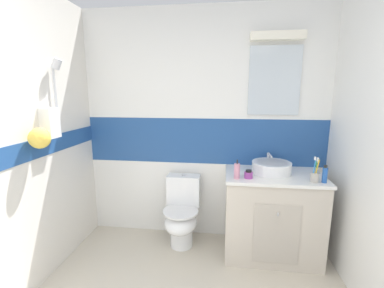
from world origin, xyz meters
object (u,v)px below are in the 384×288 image
at_px(sink_basin, 271,167).
at_px(deodorant_spray_can, 325,175).
at_px(toothbrush_cup, 315,176).
at_px(toilet, 182,214).
at_px(hair_gel_jar, 248,174).
at_px(soap_dispenser, 237,171).

xyz_separation_m(sink_basin, deodorant_spray_can, (0.41, -0.23, 0.01)).
distance_m(sink_basin, toothbrush_cup, 0.41).
distance_m(toilet, hair_gel_jar, 0.88).
relative_size(soap_dispenser, hair_gel_jar, 2.32).
height_order(soap_dispenser, deodorant_spray_can, soap_dispenser).
bearing_deg(toilet, deodorant_spray_can, -10.74).
bearing_deg(soap_dispenser, toilet, 156.98).
relative_size(toilet, toothbrush_cup, 3.27).
distance_m(soap_dispenser, deodorant_spray_can, 0.76).
height_order(toilet, toothbrush_cup, toothbrush_cup).
height_order(toothbrush_cup, deodorant_spray_can, toothbrush_cup).
bearing_deg(deodorant_spray_can, toilet, 169.26).
xyz_separation_m(toothbrush_cup, soap_dispenser, (-0.68, 0.01, 0.01)).
bearing_deg(hair_gel_jar, deodorant_spray_can, -3.35).
relative_size(soap_dispenser, deodorant_spray_can, 1.16).
distance_m(toothbrush_cup, deodorant_spray_can, 0.08).
height_order(sink_basin, toothbrush_cup, toothbrush_cup).
distance_m(sink_basin, deodorant_spray_can, 0.48).
distance_m(toilet, soap_dispenser, 0.83).
height_order(toothbrush_cup, hair_gel_jar, toothbrush_cup).
bearing_deg(toilet, toothbrush_cup, -11.18).
height_order(toilet, hair_gel_jar, hair_gel_jar).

